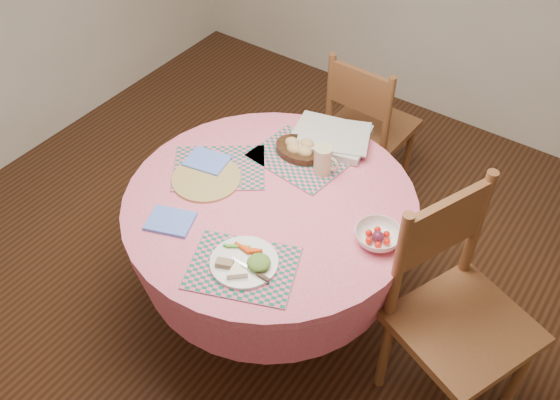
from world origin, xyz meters
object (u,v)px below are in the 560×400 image
at_px(dining_table, 271,232).
at_px(bread_bowl, 300,148).
at_px(chair_back, 368,124).
at_px(wicker_trivet, 206,179).
at_px(dinner_plate, 245,263).
at_px(latte_mug, 324,160).
at_px(fruit_bowl, 378,236).
at_px(chair_right, 455,309).

bearing_deg(dining_table, bread_bowl, 101.93).
bearing_deg(chair_back, wicker_trivet, 80.67).
height_order(wicker_trivet, bread_bowl, bread_bowl).
distance_m(dining_table, bread_bowl, 0.40).
bearing_deg(dinner_plate, latte_mug, 94.19).
bearing_deg(dinner_plate, dining_table, 110.74).
height_order(bread_bowl, fruit_bowl, bread_bowl).
bearing_deg(dining_table, latte_mug, 72.83).
xyz_separation_m(chair_back, fruit_bowl, (0.56, -0.97, 0.30)).
distance_m(chair_back, bread_bowl, 0.77).
bearing_deg(bread_bowl, fruit_bowl, -26.04).
bearing_deg(fruit_bowl, dining_table, -173.61).
bearing_deg(wicker_trivet, latte_mug, 40.40).
xyz_separation_m(latte_mug, fruit_bowl, (0.39, -0.22, -0.04)).
height_order(bread_bowl, latte_mug, latte_mug).
xyz_separation_m(wicker_trivet, dinner_plate, (0.43, -0.29, 0.02)).
height_order(latte_mug, fruit_bowl, latte_mug).
distance_m(dinner_plate, bread_bowl, 0.69).
height_order(chair_right, wicker_trivet, chair_right).
xyz_separation_m(chair_right, latte_mug, (-0.75, 0.19, 0.27)).
xyz_separation_m(chair_right, fruit_bowl, (-0.35, -0.03, 0.22)).
distance_m(bread_bowl, fruit_bowl, 0.61).
xyz_separation_m(dinner_plate, fruit_bowl, (0.35, 0.40, 0.01)).
bearing_deg(bread_bowl, chair_right, -14.82).
bearing_deg(chair_back, latte_mug, 104.75).
height_order(dining_table, chair_right, chair_right).
relative_size(wicker_trivet, dinner_plate, 1.16).
distance_m(chair_back, fruit_bowl, 1.16).
height_order(dinner_plate, fruit_bowl, same).
distance_m(chair_back, dinner_plate, 1.42).
xyz_separation_m(dining_table, fruit_bowl, (0.48, 0.05, 0.22)).
relative_size(dining_table, fruit_bowl, 5.82).
bearing_deg(dining_table, chair_back, 94.51).
bearing_deg(fruit_bowl, dinner_plate, -131.01).
height_order(chair_back, latte_mug, chair_back).
bearing_deg(chair_back, chair_right, 136.31).
distance_m(chair_right, chair_back, 1.31).
relative_size(chair_back, dinner_plate, 3.53).
height_order(dining_table, wicker_trivet, wicker_trivet).
relative_size(chair_back, fruit_bowl, 4.29).
distance_m(chair_right, fruit_bowl, 0.42).
relative_size(latte_mug, fruit_bowl, 0.61).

